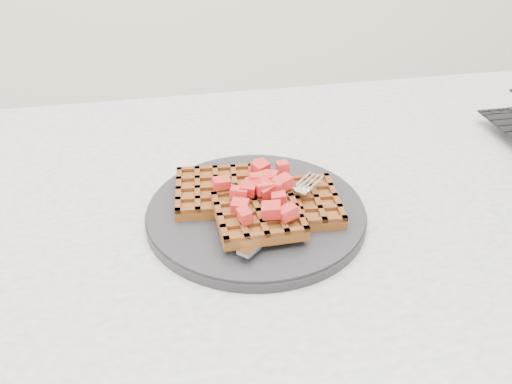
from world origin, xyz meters
The scene contains 5 objects.
table centered at (0.00, 0.00, 0.64)m, with size 1.20×0.80×0.75m.
plate centered at (-0.16, -0.01, 0.76)m, with size 0.28×0.28×0.02m, color black.
waffles centered at (-0.16, -0.01, 0.78)m, with size 0.21×0.18×0.03m.
strawberry_pile centered at (-0.16, -0.01, 0.80)m, with size 0.15×0.15×0.02m, color #9D0001, non-canonical shape.
fork centered at (-0.12, -0.04, 0.77)m, with size 0.02×0.18×0.02m, color silver, non-canonical shape.
Camera 1 is at (-0.27, -0.58, 1.17)m, focal length 40.00 mm.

